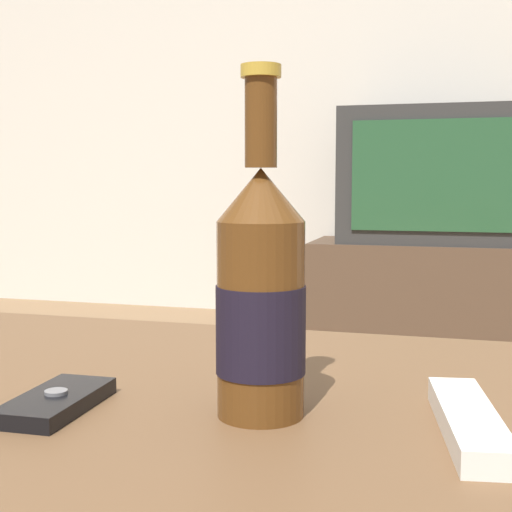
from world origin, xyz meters
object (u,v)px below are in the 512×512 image
Objects in this scene: tv_stand at (431,288)px; remote_control at (469,422)px; beer_bottle at (261,296)px; television at (434,176)px; cell_phone at (56,402)px.

remote_control reaches higher than tv_stand.
tv_stand is 2.68m from beer_bottle.
tv_stand is 2.67m from remote_control.
television is at bearing -90.00° from tv_stand.
cell_phone is at bearing -168.79° from beer_bottle.
beer_bottle is 1.59× the size of remote_control.
television reaches higher than remote_control.
cell_phone is at bearing -94.86° from tv_stand.
television is 2.66m from remote_control.
beer_bottle is 0.20m from cell_phone.
television is 2.78× the size of beer_bottle.
tv_stand is 1.31× the size of television.
tv_stand is 3.65× the size of beer_bottle.
tv_stand is at bearing 88.76° from beer_bottle.
tv_stand is at bearing 83.75° from cell_phone.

